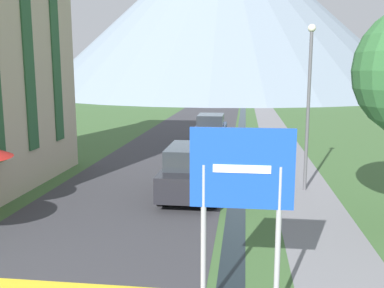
% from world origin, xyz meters
% --- Properties ---
extents(ground_plane, '(160.00, 160.00, 0.00)m').
position_xyz_m(ground_plane, '(0.00, 20.00, 0.00)').
color(ground_plane, '#3D6033').
extents(road, '(6.40, 60.00, 0.01)m').
position_xyz_m(road, '(-2.50, 30.00, 0.00)').
color(road, '#38383D').
rests_on(road, ground_plane).
extents(footpath, '(2.20, 60.00, 0.01)m').
position_xyz_m(footpath, '(3.60, 30.00, 0.00)').
color(footpath, slate).
rests_on(footpath, ground_plane).
extents(drainage_channel, '(0.60, 60.00, 0.00)m').
position_xyz_m(drainage_channel, '(1.20, 30.00, 0.00)').
color(drainage_channel, black).
rests_on(drainage_channel, ground_plane).
extents(mountain_distant, '(71.22, 71.22, 32.30)m').
position_xyz_m(mountain_distant, '(-2.91, 83.03, 16.15)').
color(mountain_distant, slate).
rests_on(mountain_distant, ground_plane).
extents(road_sign, '(1.81, 0.11, 3.45)m').
position_xyz_m(road_sign, '(1.38, 4.33, 2.34)').
color(road_sign, '#9E9EA3').
rests_on(road_sign, ground_plane).
extents(parked_car_near, '(1.99, 4.43, 1.82)m').
position_xyz_m(parked_car_near, '(-0.40, 11.71, 0.91)').
color(parked_car_near, black).
rests_on(parked_car_near, ground_plane).
extents(parked_car_far, '(1.86, 3.88, 1.82)m').
position_xyz_m(parked_car_far, '(-0.60, 22.50, 0.91)').
color(parked_car_far, navy).
rests_on(parked_car_far, ground_plane).
extents(streetlamp, '(0.28, 0.28, 6.01)m').
position_xyz_m(streetlamp, '(3.69, 12.91, 3.50)').
color(streetlamp, '#515156').
rests_on(streetlamp, ground_plane).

